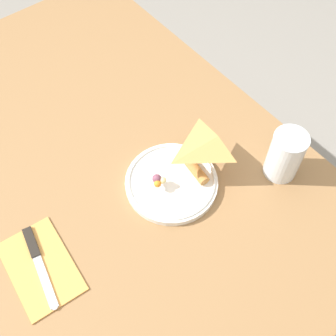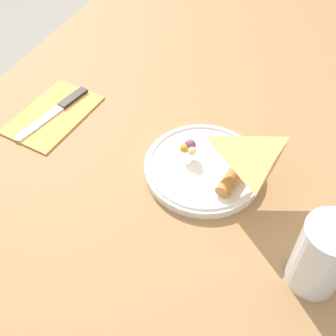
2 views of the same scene
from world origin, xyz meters
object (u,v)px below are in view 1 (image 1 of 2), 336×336
object	(u,v)px
dining_table	(103,178)
plate_pizza	(172,181)
milk_glass	(285,156)
napkin_folded	(41,267)
butter_knife	(39,262)

from	to	relation	value
dining_table	plate_pizza	distance (m)	0.23
plate_pizza	milk_glass	distance (m)	0.26
milk_glass	napkin_folded	xyz separation A→B (m)	(-0.14, -0.56, -0.06)
plate_pizza	milk_glass	size ratio (longest dim) A/B	1.67
plate_pizza	napkin_folded	world-z (taller)	plate_pizza
dining_table	plate_pizza	world-z (taller)	plate_pizza
plate_pizza	dining_table	bearing A→B (deg)	-151.53
milk_glass	butter_knife	world-z (taller)	milk_glass
plate_pizza	napkin_folded	xyz separation A→B (m)	(-0.01, -0.34, -0.01)
milk_glass	napkin_folded	distance (m)	0.58
milk_glass	dining_table	bearing A→B (deg)	-133.65
plate_pizza	milk_glass	xyz separation A→B (m)	(0.13, 0.22, 0.05)
napkin_folded	butter_knife	size ratio (longest dim) A/B	1.05
plate_pizza	napkin_folded	size ratio (longest dim) A/B	1.06
dining_table	plate_pizza	size ratio (longest dim) A/B	5.84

